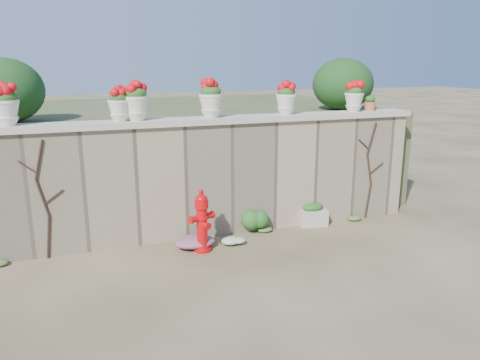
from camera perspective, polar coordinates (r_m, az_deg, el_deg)
name	(u,v)px	position (r m, az deg, el deg)	size (l,w,h in m)	color
ground	(241,274)	(7.00, 0.13, -11.45)	(80.00, 80.00, 0.00)	#4B3E25
stone_wall	(207,180)	(8.28, -4.06, 0.01)	(8.00, 0.40, 2.00)	#998566
wall_cap	(206,121)	(8.08, -4.19, 7.24)	(8.10, 0.52, 0.10)	#BFB3A2
raised_fill	(171,149)	(11.32, -8.42, 3.80)	(9.00, 6.00, 2.00)	#384C23
back_shrub_left	(4,91)	(9.01, -26.78, 9.70)	(1.30, 1.30, 1.10)	#143814
back_shrub_right	(343,84)	(10.51, 12.43, 11.33)	(1.30, 1.30, 1.10)	#143814
vine_left	(43,198)	(7.81, -22.85, -2.06)	(0.60, 0.04, 1.91)	black
vine_right	(370,169)	(9.45, 15.53, 1.27)	(0.60, 0.04, 1.91)	black
fire_hydrant	(202,220)	(7.65, -4.67, -4.94)	(0.45, 0.32, 1.04)	red
planter_box	(313,215)	(9.00, 8.86, -4.22)	(0.57, 0.39, 0.44)	#BFB3A2
green_shrub	(255,218)	(8.50, 1.79, -4.63)	(0.59, 0.53, 0.56)	#1E5119
magenta_clump	(200,239)	(7.96, -4.84, -7.23)	(0.95, 0.63, 0.25)	#BB259B
white_flowers	(236,240)	(7.99, -0.46, -7.39)	(0.48, 0.39, 0.17)	white
urn_pot_0	(6,105)	(7.82, -26.67, 8.13)	(0.39, 0.39, 0.61)	silver
urn_pot_1	(119,104)	(7.79, -14.57, 8.93)	(0.35, 0.35, 0.55)	silver
urn_pot_2	(136,101)	(7.82, -12.56, 9.36)	(0.40, 0.40, 0.63)	silver
urn_pot_3	(211,99)	(8.07, -3.59, 9.86)	(0.41, 0.41, 0.64)	silver
urn_pot_4	(286,98)	(8.56, 5.64, 9.89)	(0.37, 0.37, 0.59)	silver
urn_pot_5	(354,97)	(9.25, 13.74, 9.83)	(0.36, 0.36, 0.57)	silver
terracotta_pot	(370,104)	(9.47, 15.57, 8.91)	(0.24, 0.24, 0.28)	#C46D3C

